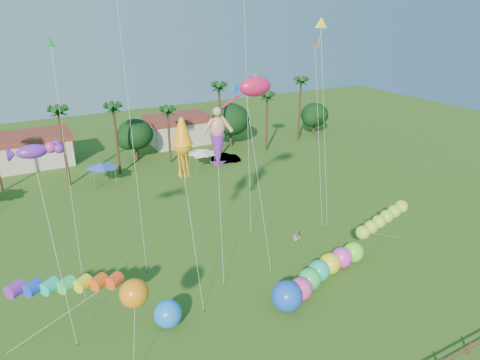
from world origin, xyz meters
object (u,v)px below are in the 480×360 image
car_b (226,158)px  spectator_b (297,239)px  blue_ball (168,314)px  caterpillar_inflatable (317,275)px

car_b → spectator_b: size_ratio=2.51×
spectator_b → blue_ball: bearing=-121.3°
spectator_b → blue_ball: blue_ball is taller
car_b → blue_ball: size_ratio=2.04×
car_b → spectator_b: bearing=176.2°
caterpillar_inflatable → blue_ball: 12.89m
car_b → blue_ball: 36.36m
caterpillar_inflatable → blue_ball: caterpillar_inflatable is taller
car_b → blue_ball: bearing=153.8°
caterpillar_inflatable → spectator_b: bearing=52.3°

